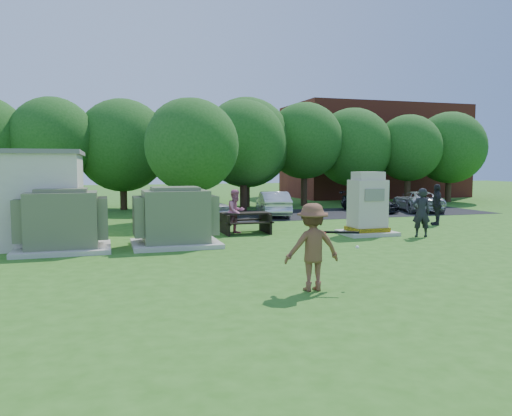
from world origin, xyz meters
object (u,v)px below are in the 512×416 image
object	(u,v)px
transformer_right	(175,218)
picnic_table	(245,220)
person_walking_right	(437,205)
car_dark	(369,202)
person_at_picnic	(236,212)
batter	(312,247)
car_white	(197,204)
transformer_left	(63,222)
person_by_generator	(421,213)
car_silver_b	(417,201)
generator_cabinet	(367,207)
car_silver_a	(273,204)

from	to	relation	value
transformer_right	picnic_table	bearing A→B (deg)	36.07
person_walking_right	car_dark	world-z (taller)	person_walking_right
picnic_table	person_at_picnic	distance (m)	0.54
transformer_right	car_dark	size ratio (longest dim) A/B	0.73
picnic_table	batter	bearing A→B (deg)	-96.63
person_walking_right	car_white	xyz separation A→B (m)	(-10.23, 6.30, -0.23)
transformer_left	person_by_generator	xyz separation A→B (m)	(13.24, -0.67, -0.01)
person_by_generator	transformer_left	bearing A→B (deg)	17.75
person_by_generator	car_silver_b	world-z (taller)	person_by_generator
transformer_left	picnic_table	size ratio (longest dim) A/B	1.49
transformer_left	generator_cabinet	distance (m)	11.56
person_by_generator	car_white	distance (m)	11.85
transformer_left	person_by_generator	distance (m)	13.26
batter	car_silver_b	bearing A→B (deg)	-128.88
person_by_generator	car_white	size ratio (longest dim) A/B	0.44
transformer_left	car_silver_a	distance (m)	13.32
car_white	car_dark	bearing A→B (deg)	-20.12
picnic_table	batter	xyz separation A→B (m)	(-1.10, -9.49, 0.45)
car_white	car_silver_b	bearing A→B (deg)	-23.09
picnic_table	person_walking_right	xyz separation A→B (m)	(9.38, 0.11, 0.43)
batter	person_at_picnic	world-z (taller)	batter
batter	car_silver_b	size ratio (longest dim) A/B	0.45
batter	generator_cabinet	bearing A→B (deg)	-124.63
picnic_table	car_dark	size ratio (longest dim) A/B	0.49
person_walking_right	person_at_picnic	bearing A→B (deg)	-63.63
generator_cabinet	car_silver_a	size ratio (longest dim) A/B	0.61
person_at_picnic	car_silver_b	world-z (taller)	person_at_picnic
person_by_generator	car_white	xyz separation A→B (m)	(-7.19, 9.41, -0.23)
generator_cabinet	car_silver_b	world-z (taller)	generator_cabinet
batter	car_white	world-z (taller)	batter
generator_cabinet	picnic_table	bearing A→B (deg)	158.71
transformer_right	person_at_picnic	distance (m)	3.67
transformer_left	batter	bearing A→B (deg)	-50.97
transformer_right	car_silver_b	size ratio (longest dim) A/B	0.68
transformer_right	car_white	size ratio (longest dim) A/B	0.69
transformer_right	picnic_table	distance (m)	3.98
batter	car_dark	world-z (taller)	batter
generator_cabinet	person_walking_right	bearing A→B (deg)	22.00
picnic_table	car_white	world-z (taller)	car_white
generator_cabinet	picnic_table	distance (m)	5.01
batter	car_silver_a	world-z (taller)	batter
transformer_right	transformer_left	bearing A→B (deg)	180.00
transformer_left	picnic_table	distance (m)	7.30
transformer_left	transformer_right	size ratio (longest dim) A/B	1.00
transformer_left	transformer_right	bearing A→B (deg)	0.00
transformer_right	person_walking_right	world-z (taller)	transformer_right
person_by_generator	person_walking_right	size ratio (longest dim) A/B	1.00
batter	person_at_picnic	xyz separation A→B (m)	(0.71, 9.51, -0.08)
generator_cabinet	car_silver_a	xyz separation A→B (m)	(-1.31, 7.99, -0.43)
transformer_right	person_by_generator	distance (m)	9.57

